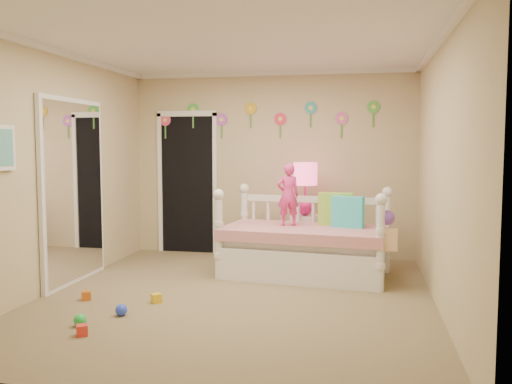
% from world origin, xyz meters
% --- Properties ---
extents(floor, '(4.00, 4.50, 0.01)m').
position_xyz_m(floor, '(0.00, 0.00, 0.00)').
color(floor, '#7F684C').
rests_on(floor, ground).
extents(ceiling, '(4.00, 4.50, 0.01)m').
position_xyz_m(ceiling, '(0.00, 0.00, 2.60)').
color(ceiling, white).
rests_on(ceiling, floor).
extents(back_wall, '(4.00, 0.01, 2.60)m').
position_xyz_m(back_wall, '(0.00, 2.25, 1.30)').
color(back_wall, tan).
rests_on(back_wall, floor).
extents(left_wall, '(0.01, 4.50, 2.60)m').
position_xyz_m(left_wall, '(-2.00, 0.00, 1.30)').
color(left_wall, tan).
rests_on(left_wall, floor).
extents(right_wall, '(0.01, 4.50, 2.60)m').
position_xyz_m(right_wall, '(2.00, 0.00, 1.30)').
color(right_wall, tan).
rests_on(right_wall, floor).
extents(crown_molding, '(4.00, 4.50, 0.06)m').
position_xyz_m(crown_molding, '(0.00, 0.00, 2.57)').
color(crown_molding, white).
rests_on(crown_molding, ceiling).
extents(daybed, '(2.07, 1.27, 1.07)m').
position_xyz_m(daybed, '(0.60, 1.10, 0.53)').
color(daybed, white).
rests_on(daybed, floor).
extents(pillow_turquoise, '(0.39, 0.21, 0.37)m').
position_xyz_m(pillow_turquoise, '(1.10, 1.18, 0.78)').
color(pillow_turquoise, '#29D1C7').
rests_on(pillow_turquoise, daybed).
extents(pillow_lime, '(0.43, 0.18, 0.40)m').
position_xyz_m(pillow_lime, '(0.95, 1.36, 0.79)').
color(pillow_lime, '#9AD03F').
rests_on(pillow_lime, daybed).
extents(child, '(0.32, 0.27, 0.76)m').
position_xyz_m(child, '(0.38, 1.17, 0.97)').
color(child, '#F23789').
rests_on(child, daybed).
extents(nightstand, '(0.40, 0.31, 0.64)m').
position_xyz_m(nightstand, '(0.52, 1.82, 0.32)').
color(nightstand, white).
rests_on(nightstand, floor).
extents(table_lamp, '(0.32, 0.32, 0.70)m').
position_xyz_m(table_lamp, '(0.52, 1.82, 1.11)').
color(table_lamp, '#E61E7E').
rests_on(table_lamp, nightstand).
extents(closet_doorway, '(0.90, 0.04, 2.07)m').
position_xyz_m(closet_doorway, '(-1.25, 2.23, 1.03)').
color(closet_doorway, black).
rests_on(closet_doorway, back_wall).
extents(flower_decals, '(3.40, 0.02, 0.50)m').
position_xyz_m(flower_decals, '(-0.09, 2.24, 1.94)').
color(flower_decals, '#B2668C').
rests_on(flower_decals, back_wall).
extents(mirror_closet, '(0.07, 1.30, 2.10)m').
position_xyz_m(mirror_closet, '(-1.96, 0.30, 1.05)').
color(mirror_closet, white).
rests_on(mirror_closet, left_wall).
extents(wall_picture, '(0.05, 0.34, 0.42)m').
position_xyz_m(wall_picture, '(-1.97, -0.90, 1.55)').
color(wall_picture, white).
rests_on(wall_picture, left_wall).
extents(hanging_bag, '(0.20, 0.16, 0.36)m').
position_xyz_m(hanging_bag, '(1.53, 0.57, 0.65)').
color(hanging_bag, beige).
rests_on(hanging_bag, daybed).
extents(toy_scatter, '(1.04, 1.43, 0.11)m').
position_xyz_m(toy_scatter, '(-1.12, -0.81, 0.06)').
color(toy_scatter, '#996666').
rests_on(toy_scatter, floor).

